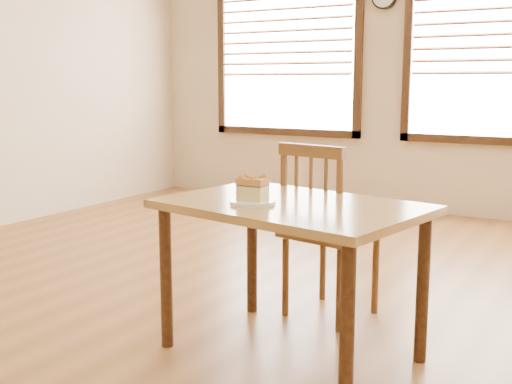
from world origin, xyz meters
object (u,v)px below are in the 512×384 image
cafe_table_main (291,223)px  cafe_chair_main (327,229)px  plate (253,202)px  cake_slice (253,188)px

cafe_table_main → cafe_chair_main: size_ratio=1.31×
cafe_table_main → plate: size_ratio=6.16×
cafe_table_main → cafe_chair_main: bearing=106.0°
cafe_table_main → cake_slice: cake_slice is taller
cafe_table_main → plate: 0.21m
cafe_chair_main → cake_slice: (-0.08, -0.67, 0.32)m
cafe_chair_main → plate: 0.72m
cafe_chair_main → plate: (-0.08, -0.67, 0.26)m
cafe_chair_main → cake_slice: cafe_chair_main is taller
plate → cake_slice: bearing=148.1°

